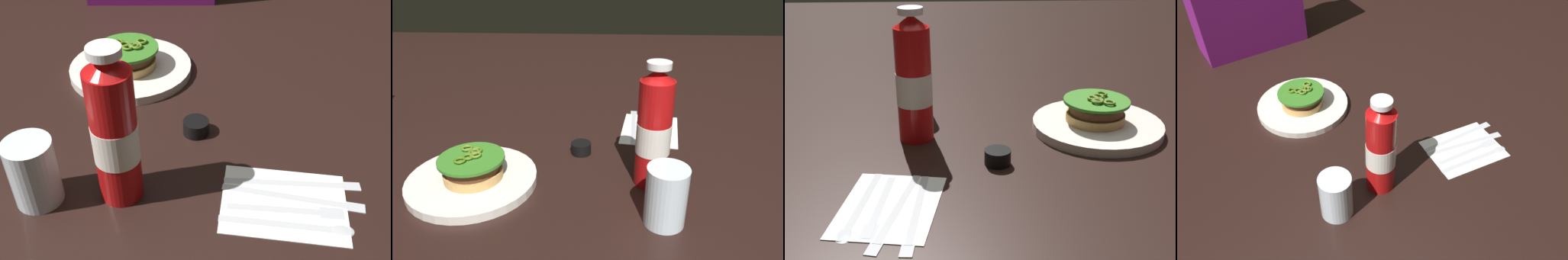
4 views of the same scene
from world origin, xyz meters
The scene contains 11 objects.
ground_plane centered at (0.00, 0.00, 0.00)m, with size 3.00×3.00×0.00m, color black.
dinner_plate centered at (-0.02, 0.15, 0.01)m, with size 0.26×0.26×0.02m, color silver.
burger_sandwich centered at (-0.02, 0.14, 0.04)m, with size 0.13×0.13×0.05m.
ketchup_bottle centered at (0.01, -0.21, 0.12)m, with size 0.07×0.07×0.25m.
water_glass centered at (-0.12, -0.22, 0.05)m, with size 0.07×0.07×0.11m, color silver.
condiment_cup centered at (0.12, -0.06, 0.01)m, with size 0.05×0.05×0.03m, color black.
napkin centered at (0.25, -0.24, 0.00)m, with size 0.19×0.14×0.00m, color white.
spoon_utensil centered at (0.28, -0.29, 0.00)m, with size 0.19×0.04×0.00m.
fork_utensil centered at (0.27, -0.25, 0.00)m, with size 0.17×0.03×0.00m.
steak_knife centered at (0.28, -0.23, 0.00)m, with size 0.21×0.06×0.00m.
butter_knife centered at (0.29, -0.20, 0.00)m, with size 0.21×0.03×0.00m.
Camera 2 is at (-0.65, -0.12, 0.43)m, focal length 34.42 mm.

